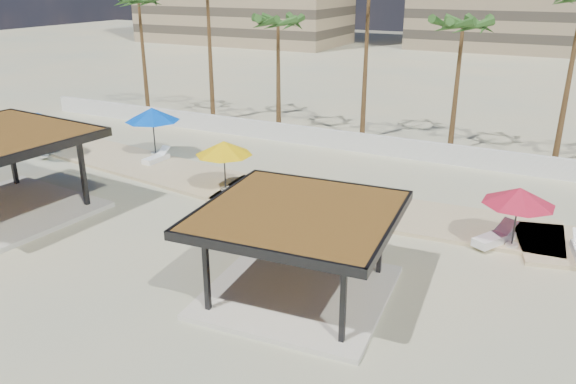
% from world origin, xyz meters
% --- Properties ---
extents(ground, '(200.00, 200.00, 0.00)m').
position_xyz_m(ground, '(0.00, 0.00, 0.00)').
color(ground, '#CEBA88').
rests_on(ground, ground).
extents(promenade, '(44.45, 7.97, 0.24)m').
position_xyz_m(promenade, '(2.00, 7.67, 0.06)').
color(promenade, '#C6B284').
rests_on(promenade, ground).
extents(boundary_wall, '(56.00, 0.30, 1.20)m').
position_xyz_m(boundary_wall, '(0.00, 16.00, 0.60)').
color(boundary_wall, silver).
rests_on(boundary_wall, ground).
extents(pavilion_central, '(6.74, 6.74, 3.18)m').
position_xyz_m(pavilion_central, '(1.88, -1.09, 1.90)').
color(pavilion_central, beige).
rests_on(pavilion_central, ground).
extents(umbrella_a, '(3.25, 3.25, 2.72)m').
position_xyz_m(umbrella_a, '(-18.50, 5.80, 2.51)').
color(umbrella_a, beige).
rests_on(umbrella_a, promenade).
extents(umbrella_b, '(3.81, 3.81, 2.56)m').
position_xyz_m(umbrella_b, '(-5.70, 6.03, 2.38)').
color(umbrella_b, beige).
rests_on(umbrella_b, promenade).
extents(umbrella_c, '(3.74, 3.74, 2.51)m').
position_xyz_m(umbrella_c, '(8.08, 5.80, 2.34)').
color(umbrella_c, beige).
rests_on(umbrella_c, promenade).
extents(umbrella_f, '(3.40, 3.40, 2.91)m').
position_xyz_m(umbrella_f, '(-12.80, 9.20, 2.68)').
color(umbrella_f, beige).
rests_on(umbrella_f, promenade).
extents(lounger_a, '(0.73, 1.91, 0.71)m').
position_xyz_m(lounger_a, '(-11.93, 8.22, 0.35)').
color(lounger_a, white).
rests_on(lounger_a, promenade).
extents(lounger_b, '(1.59, 2.15, 0.79)m').
position_xyz_m(lounger_b, '(7.39, 5.84, 0.37)').
color(lounger_b, white).
rests_on(lounger_b, promenade).
extents(palm_a, '(3.00, 3.00, 9.58)m').
position_xyz_m(palm_a, '(-21.00, 18.30, 8.40)').
color(palm_a, brown).
rests_on(palm_a, ground).
extents(palm_c, '(3.00, 3.00, 8.37)m').
position_xyz_m(palm_c, '(-9.00, 18.10, 7.26)').
color(palm_c, brown).
rests_on(palm_c, ground).
extents(palm_e, '(3.00, 3.00, 8.61)m').
position_xyz_m(palm_e, '(3.00, 18.40, 7.48)').
color(palm_e, brown).
rests_on(palm_e, ground).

